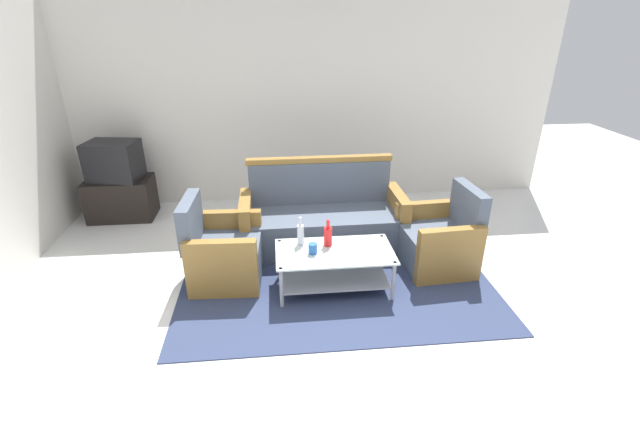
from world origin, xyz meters
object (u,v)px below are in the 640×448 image
(bottle_clear, at_px, (301,234))
(television, at_px, (114,161))
(armchair_right, at_px, (439,241))
(cup, at_px, (313,249))
(couch, at_px, (322,220))
(coffee_table, at_px, (334,264))
(armchair_left, at_px, (223,253))
(tv_stand, at_px, (121,198))
(bottle_red, at_px, (328,236))

(bottle_clear, relative_size, television, 0.43)
(armchair_right, height_order, cup, armchair_right)
(couch, bearing_deg, television, -23.38)
(couch, relative_size, coffee_table, 1.64)
(armchair_left, distance_m, armchair_right, 2.21)
(armchair_left, bearing_deg, bottle_clear, 83.47)
(armchair_left, bearing_deg, couch, 122.58)
(coffee_table, bearing_deg, tv_stand, 142.32)
(couch, distance_m, armchair_right, 1.29)
(cup, distance_m, television, 3.04)
(cup, relative_size, television, 0.15)
(armchair_right, distance_m, television, 4.02)
(armchair_right, xyz_separation_m, cup, (-1.35, -0.35, 0.17))
(couch, relative_size, armchair_left, 2.13)
(cup, relative_size, tv_stand, 0.12)
(bottle_clear, xyz_separation_m, cup, (0.10, -0.19, -0.06))
(armchair_left, distance_m, coffee_table, 1.11)
(armchair_right, bearing_deg, coffee_table, 101.91)
(bottle_red, xyz_separation_m, cup, (-0.16, -0.14, -0.05))
(cup, bearing_deg, armchair_right, 14.40)
(armchair_right, distance_m, bottle_red, 1.23)
(armchair_right, height_order, tv_stand, armchair_right)
(couch, relative_size, tv_stand, 2.26)
(coffee_table, relative_size, bottle_red, 4.14)
(bottle_clear, relative_size, cup, 2.84)
(bottle_red, distance_m, bottle_clear, 0.26)
(armchair_left, xyz_separation_m, tv_stand, (-1.44, 1.65, -0.03))
(armchair_left, distance_m, bottle_clear, 0.81)
(bottle_clear, distance_m, cup, 0.22)
(armchair_right, xyz_separation_m, bottle_red, (-1.19, -0.20, 0.22))
(couch, height_order, bottle_clear, couch)
(couch, relative_size, cup, 18.08)
(armchair_right, relative_size, television, 1.28)
(bottle_clear, bearing_deg, armchair_right, 6.01)
(coffee_table, xyz_separation_m, cup, (-0.21, -0.02, 0.19))
(television, bearing_deg, armchair_left, 140.21)
(couch, bearing_deg, armchair_right, 152.86)
(armchair_left, distance_m, cup, 0.93)
(cup, distance_m, tv_stand, 3.04)
(coffee_table, bearing_deg, couch, 91.13)
(couch, xyz_separation_m, cup, (-0.19, -0.92, 0.14))
(coffee_table, xyz_separation_m, bottle_clear, (-0.31, 0.17, 0.25))
(armchair_right, relative_size, coffee_table, 0.77)
(bottle_clear, distance_m, television, 2.84)
(armchair_left, xyz_separation_m, coffee_table, (1.07, -0.29, -0.02))
(tv_stand, xyz_separation_m, television, (0.00, 0.00, 0.50))
(armchair_right, distance_m, coffee_table, 1.18)
(coffee_table, xyz_separation_m, television, (-2.51, 1.94, 0.49))
(armchair_right, height_order, television, television)
(cup, bearing_deg, armchair_left, 159.82)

